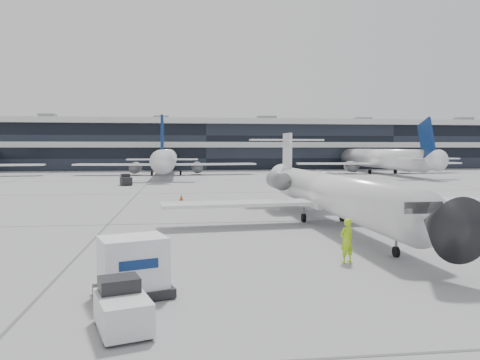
{
  "coord_description": "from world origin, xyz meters",
  "views": [
    {
      "loc": [
        -5.29,
        -30.23,
        4.92
      ],
      "look_at": [
        -1.18,
        2.66,
        2.6
      ],
      "focal_mm": 35.0,
      "sensor_mm": 36.0,
      "label": 1
    }
  ],
  "objects": [
    {
      "name": "ground",
      "position": [
        0.0,
        0.0,
        0.0
      ],
      "size": [
        220.0,
        220.0,
        0.0
      ],
      "primitive_type": "plane",
      "color": "gray",
      "rests_on": "ground"
    },
    {
      "name": "terminal",
      "position": [
        0.0,
        82.0,
        5.0
      ],
      "size": [
        170.0,
        22.0,
        10.0
      ],
      "primitive_type": "cube",
      "color": "black",
      "rests_on": "ground"
    },
    {
      "name": "bg_jet_center",
      "position": [
        -8.0,
        55.0,
        0.0
      ],
      "size": [
        32.0,
        40.0,
        9.6
      ],
      "primitive_type": null,
      "color": "white",
      "rests_on": "ground"
    },
    {
      "name": "bg_jet_right",
      "position": [
        32.0,
        55.0,
        0.0
      ],
      "size": [
        32.0,
        40.0,
        9.6
      ],
      "primitive_type": null,
      "color": "white",
      "rests_on": "ground"
    },
    {
      "name": "regional_jet",
      "position": [
        4.01,
        -1.44,
        2.1
      ],
      "size": [
        21.32,
        26.53,
        6.14
      ],
      "rotation": [
        0.0,
        0.0,
        0.02
      ],
      "color": "white",
      "rests_on": "ground"
    },
    {
      "name": "ramp_worker",
      "position": [
        1.67,
        -11.26,
        0.95
      ],
      "size": [
        0.82,
        0.71,
        1.91
      ],
      "primitive_type": "imported",
      "rotation": [
        0.0,
        0.0,
        3.57
      ],
      "color": "#B1F119",
      "rests_on": "ground"
    },
    {
      "name": "baggage_tug",
      "position": [
        -6.91,
        -17.65,
        0.61
      ],
      "size": [
        1.83,
        2.4,
        1.35
      ],
      "rotation": [
        0.0,
        0.0,
        0.3
      ],
      "color": "silver",
      "rests_on": "ground"
    },
    {
      "name": "cargo_uld",
      "position": [
        -6.9,
        -14.79,
        0.98
      ],
      "size": [
        2.83,
        2.44,
        1.95
      ],
      "rotation": [
        0.0,
        0.0,
        0.33
      ],
      "color": "black",
      "rests_on": "ground"
    },
    {
      "name": "traffic_cone",
      "position": [
        -5.35,
        13.26,
        0.27
      ],
      "size": [
        0.4,
        0.4,
        0.57
      ],
      "rotation": [
        0.0,
        0.0,
        -0.03
      ],
      "color": "red",
      "rests_on": "ground"
    },
    {
      "name": "far_tug",
      "position": [
        -12.52,
        31.84,
        0.66
      ],
      "size": [
        1.86,
        2.55,
        1.46
      ],
      "rotation": [
        0.0,
        0.0,
        0.24
      ],
      "color": "black",
      "rests_on": "ground"
    }
  ]
}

